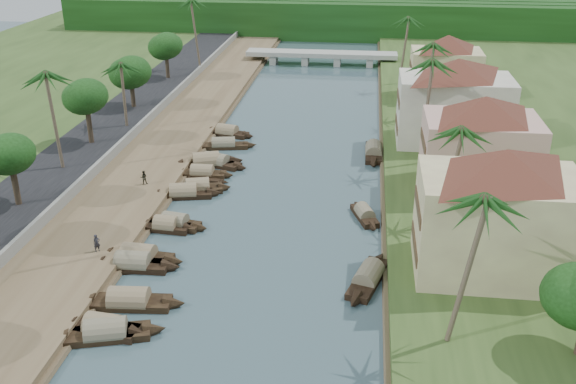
# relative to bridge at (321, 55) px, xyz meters

# --- Properties ---
(ground) EXTENTS (220.00, 220.00, 0.00)m
(ground) POSITION_rel_bridge_xyz_m (-0.00, -72.00, -1.72)
(ground) COLOR #3B5258
(ground) RESTS_ON ground
(left_bank) EXTENTS (10.00, 180.00, 0.80)m
(left_bank) POSITION_rel_bridge_xyz_m (-16.00, -52.00, -1.32)
(left_bank) COLOR brown
(left_bank) RESTS_ON ground
(right_bank) EXTENTS (16.00, 180.00, 1.20)m
(right_bank) POSITION_rel_bridge_xyz_m (19.00, -52.00, -1.12)
(right_bank) COLOR #2D441B
(right_bank) RESTS_ON ground
(road) EXTENTS (8.00, 180.00, 1.40)m
(road) POSITION_rel_bridge_xyz_m (-24.50, -52.00, -1.02)
(road) COLOR black
(road) RESTS_ON ground
(retaining_wall) EXTENTS (0.40, 180.00, 1.10)m
(retaining_wall) POSITION_rel_bridge_xyz_m (-20.20, -52.00, -0.37)
(retaining_wall) COLOR gray
(retaining_wall) RESTS_ON left_bank
(treeline) EXTENTS (120.00, 14.00, 8.00)m
(treeline) POSITION_rel_bridge_xyz_m (-0.00, 28.00, 2.28)
(treeline) COLOR #13340E
(treeline) RESTS_ON ground
(bridge) EXTENTS (28.00, 4.00, 2.40)m
(bridge) POSITION_rel_bridge_xyz_m (0.00, 0.00, 0.00)
(bridge) COLOR #9E9F94
(bridge) RESTS_ON ground
(building_near) EXTENTS (14.85, 14.85, 10.20)m
(building_near) POSITION_rel_bridge_xyz_m (18.99, -74.00, 4.66)
(building_near) COLOR beige
(building_near) RESTS_ON right_bank
(building_mid) EXTENTS (14.11, 14.11, 9.70)m
(building_mid) POSITION_rel_bridge_xyz_m (19.99, -58.00, 4.41)
(building_mid) COLOR tan
(building_mid) RESTS_ON right_bank
(building_far) EXTENTS (15.59, 15.59, 10.20)m
(building_far) POSITION_rel_bridge_xyz_m (18.99, -44.00, 4.66)
(building_far) COLOR silver
(building_far) RESTS_ON right_bank
(building_distant) EXTENTS (12.62, 12.62, 9.20)m
(building_distant) POSITION_rel_bridge_xyz_m (19.99, -24.00, 4.16)
(building_distant) COLOR beige
(building_distant) RESTS_ON right_bank
(sampan_0) EXTENTS (8.58, 3.97, 2.22)m
(sampan_0) POSITION_rel_bridge_xyz_m (-8.61, -84.58, -1.31)
(sampan_0) COLOR black
(sampan_0) RESTS_ON ground
(sampan_1) EXTENTS (7.24, 2.33, 2.13)m
(sampan_1) POSITION_rel_bridge_xyz_m (-9.04, -84.05, -1.31)
(sampan_1) COLOR black
(sampan_1) RESTS_ON ground
(sampan_2) EXTENTS (8.87, 2.46, 2.30)m
(sampan_2) POSITION_rel_bridge_xyz_m (-8.36, -80.63, -1.30)
(sampan_2) COLOR black
(sampan_2) RESTS_ON ground
(sampan_3) EXTENTS (8.26, 2.05, 2.22)m
(sampan_3) POSITION_rel_bridge_xyz_m (-9.92, -75.32, -1.31)
(sampan_3) COLOR black
(sampan_3) RESTS_ON ground
(sampan_4) EXTENTS (8.25, 2.40, 2.30)m
(sampan_4) POSITION_rel_bridge_xyz_m (-9.87, -74.10, -1.30)
(sampan_4) COLOR black
(sampan_4) RESTS_ON ground
(sampan_5) EXTENTS (6.27, 2.02, 2.01)m
(sampan_5) POSITION_rel_bridge_xyz_m (-9.23, -68.36, -1.31)
(sampan_5) COLOR black
(sampan_5) RESTS_ON ground
(sampan_6) EXTENTS (6.90, 2.73, 2.04)m
(sampan_6) POSITION_rel_bridge_xyz_m (-8.58, -67.65, -1.31)
(sampan_6) COLOR black
(sampan_6) RESTS_ON ground
(sampan_7) EXTENTS (8.27, 3.27, 2.16)m
(sampan_7) POSITION_rel_bridge_xyz_m (-9.62, -61.01, -1.31)
(sampan_7) COLOR black
(sampan_7) RESTS_ON ground
(sampan_8) EXTENTS (7.37, 3.65, 2.23)m
(sampan_8) POSITION_rel_bridge_xyz_m (-8.46, -59.59, -1.31)
(sampan_8) COLOR black
(sampan_8) RESTS_ON ground
(sampan_9) EXTENTS (8.38, 4.26, 2.12)m
(sampan_9) POSITION_rel_bridge_xyz_m (-8.23, -52.02, -1.31)
(sampan_9) COLOR black
(sampan_9) RESTS_ON ground
(sampan_10) EXTENTS (7.21, 1.78, 2.02)m
(sampan_10) POSITION_rel_bridge_xyz_m (-9.00, -55.51, -1.31)
(sampan_10) COLOR black
(sampan_10) RESTS_ON ground
(sampan_11) EXTENTS (9.01, 4.86, 2.51)m
(sampan_11) POSITION_rel_bridge_xyz_m (-9.33, -52.37, -1.30)
(sampan_11) COLOR black
(sampan_11) RESTS_ON ground
(sampan_12) EXTENTS (8.50, 3.02, 2.02)m
(sampan_12) POSITION_rel_bridge_xyz_m (-8.60, -46.33, -1.31)
(sampan_12) COLOR black
(sampan_12) RESTS_ON ground
(sampan_13) EXTENTS (7.90, 3.51, 2.13)m
(sampan_13) POSITION_rel_bridge_xyz_m (-9.13, -41.61, -1.31)
(sampan_13) COLOR black
(sampan_13) RESTS_ON ground
(sampan_14) EXTENTS (4.10, 9.01, 2.16)m
(sampan_14) POSITION_rel_bridge_xyz_m (9.46, -75.07, -1.31)
(sampan_14) COLOR black
(sampan_14) RESTS_ON ground
(sampan_15) EXTENTS (3.40, 6.54, 1.80)m
(sampan_15) POSITION_rel_bridge_xyz_m (9.01, -63.66, -1.32)
(sampan_15) COLOR black
(sampan_15) RESTS_ON ground
(sampan_16) EXTENTS (2.03, 9.31, 2.26)m
(sampan_16) POSITION_rel_bridge_xyz_m (9.83, -46.46, -1.31)
(sampan_16) COLOR black
(sampan_16) RESTS_ON ground
(canoe_1) EXTENTS (4.67, 1.87, 0.75)m
(canoe_1) POSITION_rel_bridge_xyz_m (-10.33, -76.06, -1.62)
(canoe_1) COLOR black
(canoe_1) RESTS_ON ground
(canoe_2) EXTENTS (5.53, 1.58, 0.80)m
(canoe_2) POSITION_rel_bridge_xyz_m (-8.39, -56.62, -1.62)
(canoe_2) COLOR black
(canoe_2) RESTS_ON ground
(palm_0) EXTENTS (3.20, 3.20, 12.07)m
(palm_0) POSITION_rel_bridge_xyz_m (15.00, -83.57, 9.76)
(palm_0) COLOR brown
(palm_0) RESTS_ON ground
(palm_1) EXTENTS (3.20, 3.20, 10.55)m
(palm_1) POSITION_rel_bridge_xyz_m (16.00, -66.18, 8.30)
(palm_1) COLOR brown
(palm_1) RESTS_ON ground
(palm_2) EXTENTS (3.20, 3.20, 13.05)m
(palm_2) POSITION_rel_bridge_xyz_m (15.00, -51.53, 10.68)
(palm_2) COLOR brown
(palm_2) RESTS_ON ground
(palm_3) EXTENTS (3.20, 3.20, 11.45)m
(palm_3) POSITION_rel_bridge_xyz_m (16.00, -34.73, 9.16)
(palm_3) COLOR brown
(palm_3) RESTS_ON ground
(palm_5) EXTENTS (3.20, 3.20, 11.94)m
(palm_5) POSITION_rel_bridge_xyz_m (-24.00, -57.97, 9.81)
(palm_5) COLOR brown
(palm_5) RESTS_ON ground
(palm_6) EXTENTS (3.20, 3.20, 9.61)m
(palm_6) POSITION_rel_bridge_xyz_m (-22.00, -43.29, 7.56)
(palm_6) COLOR brown
(palm_6) RESTS_ON ground
(palm_7) EXTENTS (3.20, 3.20, 11.85)m
(palm_7) POSITION_rel_bridge_xyz_m (14.00, -16.64, 9.53)
(palm_7) COLOR brown
(palm_7) RESTS_ON ground
(palm_8) EXTENTS (3.20, 3.20, 13.02)m
(palm_8) POSITION_rel_bridge_xyz_m (-20.50, -11.45, 10.85)
(palm_8) COLOR brown
(palm_8) RESTS_ON ground
(tree_2) EXTENTS (4.51, 4.51, 6.95)m
(tree_2) POSITION_rel_bridge_xyz_m (-24.00, -67.40, 4.68)
(tree_2) COLOR #413425
(tree_2) RESTS_ON ground
(tree_3) EXTENTS (4.87, 4.87, 7.66)m
(tree_3) POSITION_rel_bridge_xyz_m (-24.00, -49.94, 5.24)
(tree_3) COLOR #413425
(tree_3) RESTS_ON ground
(tree_4) EXTENTS (5.31, 5.31, 7.05)m
(tree_4) POSITION_rel_bridge_xyz_m (-24.00, -34.98, 4.48)
(tree_4) COLOR #413425
(tree_4) RESTS_ON ground
(tree_5) EXTENTS (5.00, 5.00, 7.20)m
(tree_5) POSITION_rel_bridge_xyz_m (-24.00, -18.35, 4.74)
(tree_5) COLOR #413425
(tree_5) RESTS_ON ground
(tree_6) EXTENTS (4.73, 4.73, 7.26)m
(tree_6) POSITION_rel_bridge_xyz_m (24.00, -41.95, 4.71)
(tree_6) COLOR #413425
(tree_6) RESTS_ON ground
(person_near) EXTENTS (0.67, 0.66, 1.56)m
(person_near) POSITION_rel_bridge_xyz_m (-13.37, -74.28, -0.14)
(person_near) COLOR #26252D
(person_near) RESTS_ON left_bank
(person_far) EXTENTS (0.88, 0.79, 1.50)m
(person_far) POSITION_rel_bridge_xyz_m (-14.09, -60.01, -0.17)
(person_far) COLOR #2D2C20
(person_far) RESTS_ON left_bank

